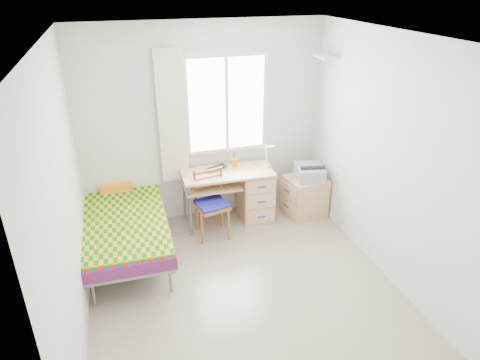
# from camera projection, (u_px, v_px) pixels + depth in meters

# --- Properties ---
(floor) EXTENTS (3.50, 3.50, 0.00)m
(floor) POSITION_uv_depth(u_px,v_px,m) (244.00, 288.00, 4.63)
(floor) COLOR #BCAD93
(floor) RESTS_ON ground
(ceiling) EXTENTS (3.50, 3.50, 0.00)m
(ceiling) POSITION_uv_depth(u_px,v_px,m) (245.00, 37.00, 3.50)
(ceiling) COLOR white
(ceiling) RESTS_ON wall_back
(wall_back) EXTENTS (3.20, 0.00, 3.20)m
(wall_back) POSITION_uv_depth(u_px,v_px,m) (204.00, 125.00, 5.57)
(wall_back) COLOR silver
(wall_back) RESTS_ON ground
(wall_left) EXTENTS (0.00, 3.50, 3.50)m
(wall_left) POSITION_uv_depth(u_px,v_px,m) (65.00, 204.00, 3.64)
(wall_left) COLOR silver
(wall_left) RESTS_ON ground
(wall_right) EXTENTS (0.00, 3.50, 3.50)m
(wall_right) POSITION_uv_depth(u_px,v_px,m) (390.00, 161.00, 4.48)
(wall_right) COLOR silver
(wall_right) RESTS_ON ground
(window) EXTENTS (1.10, 0.04, 1.30)m
(window) POSITION_uv_depth(u_px,v_px,m) (227.00, 104.00, 5.52)
(window) COLOR white
(window) RESTS_ON wall_back
(curtain) EXTENTS (0.35, 0.05, 1.70)m
(curtain) POSITION_uv_depth(u_px,v_px,m) (172.00, 118.00, 5.34)
(curtain) COLOR #EEE9C4
(curtain) RESTS_ON wall_back
(floating_shelf) EXTENTS (0.20, 0.32, 0.03)m
(floating_shelf) POSITION_uv_depth(u_px,v_px,m) (325.00, 56.00, 5.29)
(floating_shelf) COLOR white
(floating_shelf) RESTS_ON wall_right
(bed) EXTENTS (0.99, 2.08, 0.89)m
(bed) POSITION_uv_depth(u_px,v_px,m) (124.00, 217.00, 5.15)
(bed) COLOR gray
(bed) RESTS_ON floor
(desk) EXTENTS (1.20, 0.58, 0.74)m
(desk) POSITION_uv_depth(u_px,v_px,m) (250.00, 191.00, 5.81)
(desk) COLOR tan
(desk) RESTS_ON floor
(chair) EXTENTS (0.45, 0.45, 0.88)m
(chair) POSITION_uv_depth(u_px,v_px,m) (211.00, 199.00, 5.42)
(chair) COLOR brown
(chair) RESTS_ON floor
(cabinet) EXTENTS (0.58, 0.52, 0.56)m
(cabinet) POSITION_uv_depth(u_px,v_px,m) (304.00, 196.00, 5.94)
(cabinet) COLOR tan
(cabinet) RESTS_ON floor
(printer) EXTENTS (0.44, 0.48, 0.18)m
(printer) POSITION_uv_depth(u_px,v_px,m) (309.00, 172.00, 5.79)
(printer) COLOR gray
(printer) RESTS_ON cabinet
(laptop) EXTENTS (0.37, 0.31, 0.02)m
(laptop) POSITION_uv_depth(u_px,v_px,m) (218.00, 169.00, 5.62)
(laptop) COLOR black
(laptop) RESTS_ON desk
(pen_cup) EXTENTS (0.11, 0.11, 0.10)m
(pen_cup) POSITION_uv_depth(u_px,v_px,m) (234.00, 162.00, 5.73)
(pen_cup) COLOR orange
(pen_cup) RESTS_ON desk
(task_lamp) EXTENTS (0.23, 0.32, 0.41)m
(task_lamp) POSITION_uv_depth(u_px,v_px,m) (265.00, 152.00, 5.50)
(task_lamp) COLOR white
(task_lamp) RESTS_ON desk
(book) EXTENTS (0.22, 0.25, 0.02)m
(book) POSITION_uv_depth(u_px,v_px,m) (212.00, 183.00, 5.61)
(book) COLOR gray
(book) RESTS_ON desk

